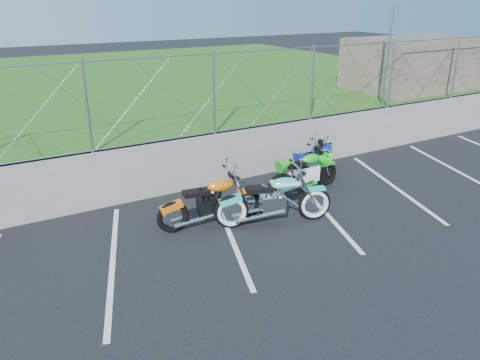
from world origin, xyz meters
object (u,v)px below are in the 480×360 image
cruiser_turquoise (275,201)px  naked_orange (212,204)px  sportbike_green (305,173)px  sportbike_blue (313,162)px

cruiser_turquoise → naked_orange: size_ratio=1.07×
cruiser_turquoise → sportbike_green: (1.63, 1.11, -0.05)m
sportbike_green → sportbike_blue: 1.09m
naked_orange → sportbike_green: 2.86m
sportbike_blue → cruiser_turquoise: bearing=-158.8°
cruiser_turquoise → naked_orange: cruiser_turquoise is taller
cruiser_turquoise → sportbike_green: bearing=51.6°
cruiser_turquoise → sportbike_blue: (2.46, 1.82, -0.11)m
naked_orange → sportbike_green: (2.81, 0.52, -0.03)m
sportbike_blue → naked_orange: bearing=-176.6°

